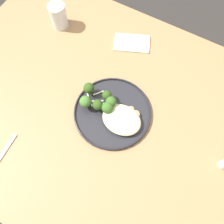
{
  "coord_description": "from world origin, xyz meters",
  "views": [
    {
      "loc": [
        0.17,
        -0.28,
        1.54
      ],
      "look_at": [
        0.02,
        -0.0,
        0.76
      ],
      "focal_mm": 36.54,
      "sensor_mm": 36.0,
      "label": 1
    }
  ],
  "objects_px": {
    "broccoli_floret_right_tilted": "(85,102)",
    "seared_scallop_tilted_round": "(126,120)",
    "dinner_plate": "(112,113)",
    "seared_scallop_right_edge": "(112,125)",
    "seared_scallop_center_golden": "(135,115)",
    "broccoli_floret_split_head": "(107,95)",
    "seared_scallop_rear_pale": "(131,110)",
    "broccoli_floret_beside_noodles": "(110,102)",
    "broccoli_floret_near_rim": "(98,105)",
    "folded_napkin": "(132,43)",
    "broccoli_floret_front_edge": "(89,88)",
    "broccoli_floret_tall_stalk": "(106,107)",
    "seared_scallop_left_edge": "(120,122)",
    "water_glass": "(59,17)"
  },
  "relations": [
    {
      "from": "dinner_plate",
      "to": "seared_scallop_right_edge",
      "type": "distance_m",
      "value": 0.05
    },
    {
      "from": "dinner_plate",
      "to": "broccoli_floret_right_tilted",
      "type": "xyz_separation_m",
      "value": [
        -0.1,
        -0.02,
        0.04
      ]
    },
    {
      "from": "seared_scallop_tilted_round",
      "to": "broccoli_floret_front_edge",
      "type": "distance_m",
      "value": 0.18
    },
    {
      "from": "broccoli_floret_beside_noodles",
      "to": "broccoli_floret_right_tilted",
      "type": "xyz_separation_m",
      "value": [
        -0.08,
        -0.05,
        0.0
      ]
    },
    {
      "from": "dinner_plate",
      "to": "seared_scallop_center_golden",
      "type": "height_order",
      "value": "seared_scallop_center_golden"
    },
    {
      "from": "broccoli_floret_near_rim",
      "to": "broccoli_floret_tall_stalk",
      "type": "distance_m",
      "value": 0.03
    },
    {
      "from": "seared_scallop_tilted_round",
      "to": "folded_napkin",
      "type": "relative_size",
      "value": 0.17
    },
    {
      "from": "broccoli_floret_tall_stalk",
      "to": "seared_scallop_right_edge",
      "type": "bearing_deg",
      "value": -41.77
    },
    {
      "from": "broccoli_floret_right_tilted",
      "to": "water_glass",
      "type": "bearing_deg",
      "value": 137.62
    },
    {
      "from": "dinner_plate",
      "to": "broccoli_floret_beside_noodles",
      "type": "xyz_separation_m",
      "value": [
        -0.02,
        0.02,
        0.04
      ]
    },
    {
      "from": "seared_scallop_left_edge",
      "to": "seared_scallop_right_edge",
      "type": "relative_size",
      "value": 0.65
    },
    {
      "from": "water_glass",
      "to": "seared_scallop_left_edge",
      "type": "bearing_deg",
      "value": -31.77
    },
    {
      "from": "seared_scallop_center_golden",
      "to": "broccoli_floret_right_tilted",
      "type": "distance_m",
      "value": 0.19
    },
    {
      "from": "seared_scallop_rear_pale",
      "to": "broccoli_floret_tall_stalk",
      "type": "height_order",
      "value": "broccoli_floret_tall_stalk"
    },
    {
      "from": "broccoli_floret_right_tilted",
      "to": "broccoli_floret_tall_stalk",
      "type": "bearing_deg",
      "value": 14.63
    },
    {
      "from": "seared_scallop_left_edge",
      "to": "broccoli_floret_tall_stalk",
      "type": "bearing_deg",
      "value": 165.47
    },
    {
      "from": "seared_scallop_left_edge",
      "to": "seared_scallop_right_edge",
      "type": "distance_m",
      "value": 0.03
    },
    {
      "from": "seared_scallop_center_golden",
      "to": "folded_napkin",
      "type": "distance_m",
      "value": 0.34
    },
    {
      "from": "broccoli_floret_beside_noodles",
      "to": "broccoli_floret_near_rim",
      "type": "relative_size",
      "value": 1.06
    },
    {
      "from": "broccoli_floret_split_head",
      "to": "folded_napkin",
      "type": "bearing_deg",
      "value": 98.07
    },
    {
      "from": "seared_scallop_rear_pale",
      "to": "folded_napkin",
      "type": "bearing_deg",
      "value": 116.33
    },
    {
      "from": "seared_scallop_center_golden",
      "to": "broccoli_floret_split_head",
      "type": "distance_m",
      "value": 0.13
    },
    {
      "from": "dinner_plate",
      "to": "seared_scallop_right_edge",
      "type": "bearing_deg",
      "value": -60.11
    },
    {
      "from": "seared_scallop_rear_pale",
      "to": "broccoli_floret_right_tilted",
      "type": "bearing_deg",
      "value": -157.7
    },
    {
      "from": "dinner_plate",
      "to": "broccoli_floret_tall_stalk",
      "type": "bearing_deg",
      "value": -172.12
    },
    {
      "from": "seared_scallop_right_edge",
      "to": "broccoli_floret_front_edge",
      "type": "xyz_separation_m",
      "value": [
        -0.14,
        0.08,
        0.03
      ]
    },
    {
      "from": "seared_scallop_rear_pale",
      "to": "folded_napkin",
      "type": "xyz_separation_m",
      "value": [
        -0.14,
        0.29,
        -0.02
      ]
    },
    {
      "from": "seared_scallop_right_edge",
      "to": "broccoli_floret_near_rim",
      "type": "xyz_separation_m",
      "value": [
        -0.08,
        0.04,
        0.02
      ]
    },
    {
      "from": "dinner_plate",
      "to": "folded_napkin",
      "type": "xyz_separation_m",
      "value": [
        -0.08,
        0.33,
        -0.0
      ]
    },
    {
      "from": "broccoli_floret_tall_stalk",
      "to": "broccoli_floret_front_edge",
      "type": "relative_size",
      "value": 0.96
    },
    {
      "from": "seared_scallop_right_edge",
      "to": "broccoli_floret_tall_stalk",
      "type": "xyz_separation_m",
      "value": [
        -0.05,
        0.04,
        0.03
      ]
    },
    {
      "from": "broccoli_floret_split_head",
      "to": "broccoli_floret_front_edge",
      "type": "height_order",
      "value": "broccoli_floret_front_edge"
    },
    {
      "from": "broccoli_floret_front_edge",
      "to": "seared_scallop_right_edge",
      "type": "bearing_deg",
      "value": -28.1
    },
    {
      "from": "broccoli_floret_split_head",
      "to": "broccoli_floret_front_edge",
      "type": "relative_size",
      "value": 0.92
    },
    {
      "from": "seared_scallop_left_edge",
      "to": "broccoli_floret_near_rim",
      "type": "relative_size",
      "value": 0.42
    },
    {
      "from": "broccoli_floret_right_tilted",
      "to": "broccoli_floret_near_rim",
      "type": "bearing_deg",
      "value": 16.91
    },
    {
      "from": "seared_scallop_right_edge",
      "to": "water_glass",
      "type": "relative_size",
      "value": 0.34
    },
    {
      "from": "seared_scallop_tilted_round",
      "to": "seared_scallop_right_edge",
      "type": "bearing_deg",
      "value": -130.02
    },
    {
      "from": "seared_scallop_center_golden",
      "to": "water_glass",
      "type": "distance_m",
      "value": 0.54
    },
    {
      "from": "broccoli_floret_beside_noodles",
      "to": "broccoli_floret_tall_stalk",
      "type": "xyz_separation_m",
      "value": [
        -0.0,
        -0.03,
        -0.0
      ]
    },
    {
      "from": "broccoli_floret_right_tilted",
      "to": "seared_scallop_tilted_round",
      "type": "bearing_deg",
      "value": 7.12
    },
    {
      "from": "dinner_plate",
      "to": "folded_napkin",
      "type": "height_order",
      "value": "dinner_plate"
    },
    {
      "from": "seared_scallop_center_golden",
      "to": "seared_scallop_tilted_round",
      "type": "relative_size",
      "value": 1.29
    },
    {
      "from": "water_glass",
      "to": "folded_napkin",
      "type": "distance_m",
      "value": 0.33
    },
    {
      "from": "seared_scallop_center_golden",
      "to": "seared_scallop_rear_pale",
      "type": "height_order",
      "value": "seared_scallop_rear_pale"
    },
    {
      "from": "seared_scallop_center_golden",
      "to": "broccoli_floret_tall_stalk",
      "type": "height_order",
      "value": "broccoli_floret_tall_stalk"
    },
    {
      "from": "folded_napkin",
      "to": "broccoli_floret_split_head",
      "type": "bearing_deg",
      "value": -81.93
    },
    {
      "from": "seared_scallop_right_edge",
      "to": "broccoli_floret_front_edge",
      "type": "distance_m",
      "value": 0.16
    },
    {
      "from": "dinner_plate",
      "to": "broccoli_floret_right_tilted",
      "type": "height_order",
      "value": "broccoli_floret_right_tilted"
    },
    {
      "from": "seared_scallop_left_edge",
      "to": "folded_napkin",
      "type": "bearing_deg",
      "value": 110.76
    }
  ]
}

